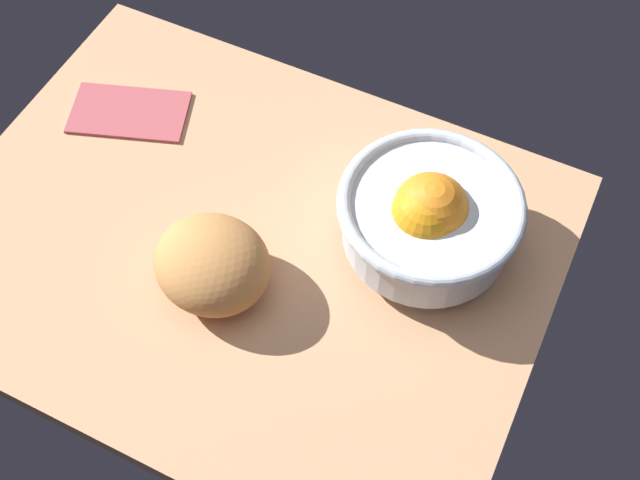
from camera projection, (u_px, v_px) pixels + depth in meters
ground_plane at (244, 248)px, 94.58cm from camera, size 70.41×54.26×3.00cm
fruit_bowl at (428, 217)px, 87.82cm from camera, size 20.48×20.48×11.35cm
bread_loaf at (210, 263)px, 86.88cm from camera, size 14.71×13.76×8.40cm
napkin_folded at (129, 111)px, 103.13cm from camera, size 16.77×12.80×0.90cm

